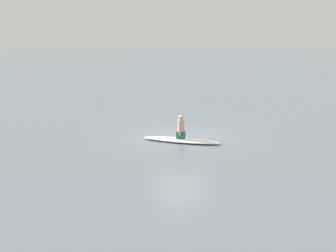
% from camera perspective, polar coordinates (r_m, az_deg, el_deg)
% --- Properties ---
extents(ground_plane, '(400.00, 400.00, 0.00)m').
position_cam_1_polar(ground_plane, '(17.28, 1.75, -1.44)').
color(ground_plane, slate).
extents(surfboard, '(2.49, 3.01, 0.14)m').
position_cam_1_polar(surfboard, '(16.30, 1.82, -2.01)').
color(surfboard, white).
rests_on(surfboard, ground).
extents(person_paddler, '(0.39, 0.41, 0.96)m').
position_cam_1_polar(person_paddler, '(16.18, 1.83, -0.28)').
color(person_paddler, '#26664C').
rests_on(person_paddler, surfboard).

